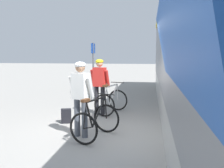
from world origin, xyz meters
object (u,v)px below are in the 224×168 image
(cyclist_near_in_red, at_px, (100,82))
(cyclist_far_in_white, at_px, (81,92))
(bicycle_far_black, at_px, (96,121))
(platform_sign_post, at_px, (93,60))
(backpack_on_platform, at_px, (66,116))
(bicycle_near_white, at_px, (111,101))

(cyclist_near_in_red, bearing_deg, cyclist_far_in_white, -90.02)
(cyclist_far_in_white, height_order, bicycle_far_black, cyclist_far_in_white)
(cyclist_near_in_red, xyz_separation_m, bicycle_far_black, (0.36, -2.41, -0.65))
(cyclist_near_in_red, distance_m, platform_sign_post, 3.67)
(bicycle_far_black, height_order, backpack_on_platform, bicycle_far_black)
(cyclist_near_in_red, distance_m, bicycle_near_white, 0.76)
(cyclist_near_in_red, distance_m, bicycle_far_black, 2.52)
(cyclist_far_in_white, xyz_separation_m, bicycle_near_white, (0.35, 2.49, -0.65))
(cyclist_near_in_red, distance_m, cyclist_far_in_white, 2.33)
(cyclist_far_in_white, bearing_deg, cyclist_near_in_red, 89.98)
(bicycle_near_white, relative_size, platform_sign_post, 0.51)
(backpack_on_platform, xyz_separation_m, platform_sign_post, (-0.22, 4.69, 1.42))
(cyclist_far_in_white, distance_m, platform_sign_post, 5.93)
(cyclist_near_in_red, relative_size, cyclist_far_in_white, 1.00)
(cyclist_far_in_white, distance_m, bicycle_far_black, 0.75)
(platform_sign_post, bearing_deg, cyclist_far_in_white, -80.69)
(bicycle_far_black, bearing_deg, platform_sign_post, 102.60)
(bicycle_near_white, distance_m, backpack_on_platform, 1.75)
(cyclist_near_in_red, bearing_deg, bicycle_near_white, 23.45)
(cyclist_far_in_white, bearing_deg, backpack_on_platform, 122.85)
(cyclist_near_in_red, xyz_separation_m, platform_sign_post, (-0.96, 3.49, 0.57))
(backpack_on_platform, bearing_deg, bicycle_near_white, 32.43)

